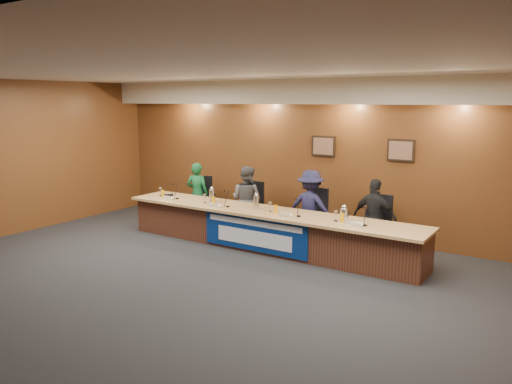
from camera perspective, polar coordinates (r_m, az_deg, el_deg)
floor at (r=7.74m, az=-8.51°, el=-10.70°), size 10.00×10.00×0.00m
ceiling at (r=7.24m, az=-9.21°, el=13.67°), size 10.00×8.00×0.04m
wall_back at (r=10.60m, az=5.81°, el=4.01°), size 10.00×0.04×3.20m
soffit at (r=10.31m, az=5.29°, el=11.36°), size 10.00×0.50×0.50m
dais_body at (r=9.46m, az=1.17°, el=-4.43°), size 6.00×0.80×0.70m
dais_top at (r=9.33m, az=1.01°, el=-2.27°), size 6.10×0.95×0.05m
banner at (r=9.11m, az=-0.23°, el=-4.80°), size 2.20×0.02×0.65m
banner_text_upper at (r=9.05m, az=-0.27°, el=-3.60°), size 2.00×0.01×0.10m
banner_text_lower at (r=9.12m, az=-0.27°, el=-5.31°), size 1.60×0.01×0.28m
wall_photo_left at (r=10.37m, az=7.72°, el=5.22°), size 0.52×0.04×0.42m
wall_photo_right at (r=9.79m, az=16.22°, el=4.59°), size 0.52×0.04×0.42m
panelist_a at (r=11.27m, az=-6.71°, el=-0.21°), size 0.58×0.45×1.42m
panelist_b at (r=10.47m, az=-1.08°, el=-0.91°), size 0.70×0.55×1.43m
panelist_c at (r=9.72m, az=6.24°, el=-1.78°), size 0.97×0.59×1.46m
panelist_d at (r=9.23m, az=13.40°, el=-2.85°), size 0.84×0.39×1.40m
office_chair_a at (r=11.39m, az=-6.36°, el=-1.26°), size 0.62×0.62×0.08m
office_chair_b at (r=10.60m, az=-0.77°, el=-2.08°), size 0.52×0.52×0.08m
office_chair_c at (r=9.86m, az=6.48°, el=-3.10°), size 0.51×0.51×0.08m
office_chair_d at (r=9.37m, az=13.56°, el=-4.04°), size 0.49×0.49×0.08m
nameplate_a at (r=10.52m, az=-10.09°, el=-0.59°), size 0.24×0.08×0.10m
microphone_a at (r=10.54m, az=-8.98°, el=-0.72°), size 0.07×0.07×0.02m
juice_glass_a at (r=10.78m, az=-10.60°, el=-0.18°), size 0.06×0.06×0.15m
water_glass_a at (r=10.91m, az=-10.84°, el=0.03°), size 0.08×0.08×0.18m
nameplate_b at (r=9.63m, az=-4.85°, el=-1.47°), size 0.24×0.08×0.10m
microphone_b at (r=9.63m, az=-3.24°, el=-1.66°), size 0.07×0.07×0.02m
juice_glass_b at (r=9.91m, az=-4.87°, el=-0.96°), size 0.06×0.06×0.15m
water_glass_b at (r=10.03m, az=-5.88°, el=-0.75°), size 0.08×0.08×0.18m
nameplate_c at (r=8.82m, az=3.27°, el=-2.56°), size 0.24×0.08×0.10m
microphone_c at (r=8.85m, az=4.91°, el=-2.76°), size 0.07×0.07×0.02m
juice_glass_c at (r=9.09m, az=2.28°, el=-1.96°), size 0.06×0.06×0.15m
water_glass_c at (r=9.21m, az=1.63°, el=-1.70°), size 0.08×0.08×0.18m
nameplate_d at (r=8.29m, az=11.17°, el=-3.59°), size 0.24×0.08×0.10m
microphone_d at (r=8.37m, az=12.37°, el=-3.74°), size 0.07×0.07×0.02m
juice_glass_d at (r=8.52m, az=9.81°, el=-2.95°), size 0.06×0.06×0.15m
water_glass_d at (r=8.58m, az=9.11°, el=-2.73°), size 0.08×0.08×0.18m
carafe_left at (r=10.11m, az=-5.05°, el=-0.44°), size 0.11×0.11×0.25m
carafe_mid at (r=9.43m, az=0.05°, el=-1.18°), size 0.11×0.11×0.26m
carafe_right at (r=8.59m, az=10.03°, el=-2.61°), size 0.13×0.13×0.22m
speakerphone at (r=10.79m, az=-10.01°, el=-0.42°), size 0.32×0.32×0.05m
paper_stack at (r=8.46m, az=11.21°, el=-3.60°), size 0.26×0.33×0.01m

